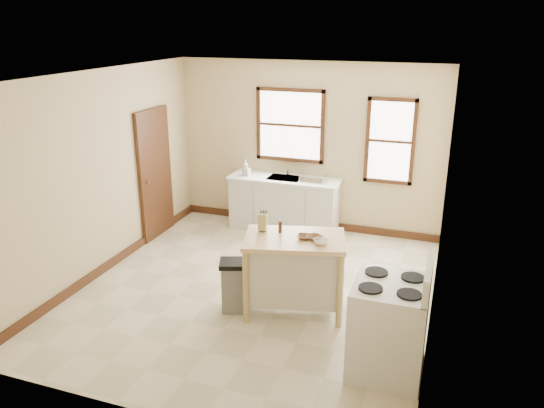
{
  "coord_description": "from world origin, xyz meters",
  "views": [
    {
      "loc": [
        2.3,
        -5.85,
        3.42
      ],
      "look_at": [
        0.11,
        0.4,
        1.1
      ],
      "focal_mm": 35.0,
      "sensor_mm": 36.0,
      "label": 1
    }
  ],
  "objects_px": {
    "soap_bottle_a": "(245,167)",
    "gas_stove": "(389,315)",
    "bowl_c": "(321,242)",
    "knife_block": "(263,223)",
    "dish_rack": "(313,178)",
    "trash_bin": "(234,286)",
    "soap_bottle_b": "(247,170)",
    "kitchen_island": "(294,274)",
    "pepper_grinder": "(280,227)",
    "bowl_b": "(314,238)",
    "bowl_a": "(304,237)"
  },
  "relations": [
    {
      "from": "pepper_grinder",
      "to": "bowl_c",
      "type": "bearing_deg",
      "value": -17.6
    },
    {
      "from": "bowl_c",
      "to": "knife_block",
      "type": "bearing_deg",
      "value": 168.08
    },
    {
      "from": "pepper_grinder",
      "to": "gas_stove",
      "type": "bearing_deg",
      "value": -31.6
    },
    {
      "from": "bowl_b",
      "to": "bowl_c",
      "type": "relative_size",
      "value": 1.02
    },
    {
      "from": "knife_block",
      "to": "dish_rack",
      "type": "bearing_deg",
      "value": 83.59
    },
    {
      "from": "dish_rack",
      "to": "gas_stove",
      "type": "relative_size",
      "value": 0.33
    },
    {
      "from": "knife_block",
      "to": "gas_stove",
      "type": "relative_size",
      "value": 0.16
    },
    {
      "from": "soap_bottle_a",
      "to": "bowl_a",
      "type": "distance_m",
      "value": 3.01
    },
    {
      "from": "pepper_grinder",
      "to": "soap_bottle_b",
      "type": "bearing_deg",
      "value": 120.32
    },
    {
      "from": "kitchen_island",
      "to": "bowl_b",
      "type": "bearing_deg",
      "value": -7.31
    },
    {
      "from": "pepper_grinder",
      "to": "kitchen_island",
      "type": "bearing_deg",
      "value": -24.32
    },
    {
      "from": "soap_bottle_a",
      "to": "dish_rack",
      "type": "bearing_deg",
      "value": -16.87
    },
    {
      "from": "knife_block",
      "to": "gas_stove",
      "type": "height_order",
      "value": "gas_stove"
    },
    {
      "from": "dish_rack",
      "to": "bowl_b",
      "type": "xyz_separation_m",
      "value": [
        0.67,
        -2.44,
        0.02
      ]
    },
    {
      "from": "gas_stove",
      "to": "soap_bottle_a",
      "type": "bearing_deg",
      "value": 131.3
    },
    {
      "from": "pepper_grinder",
      "to": "bowl_a",
      "type": "height_order",
      "value": "pepper_grinder"
    },
    {
      "from": "kitchen_island",
      "to": "bowl_a",
      "type": "xyz_separation_m",
      "value": [
        0.11,
        0.01,
        0.51
      ]
    },
    {
      "from": "bowl_a",
      "to": "dish_rack",
      "type": "bearing_deg",
      "value": 102.68
    },
    {
      "from": "dish_rack",
      "to": "bowl_c",
      "type": "height_order",
      "value": "bowl_c"
    },
    {
      "from": "dish_rack",
      "to": "bowl_a",
      "type": "bearing_deg",
      "value": -89.83
    },
    {
      "from": "soap_bottle_b",
      "to": "bowl_b",
      "type": "height_order",
      "value": "soap_bottle_b"
    },
    {
      "from": "kitchen_island",
      "to": "bowl_c",
      "type": "bearing_deg",
      "value": -27.46
    },
    {
      "from": "dish_rack",
      "to": "bowl_b",
      "type": "height_order",
      "value": "dish_rack"
    },
    {
      "from": "dish_rack",
      "to": "bowl_b",
      "type": "bearing_deg",
      "value": -87.06
    },
    {
      "from": "soap_bottle_a",
      "to": "knife_block",
      "type": "height_order",
      "value": "soap_bottle_a"
    },
    {
      "from": "soap_bottle_a",
      "to": "dish_rack",
      "type": "relative_size",
      "value": 0.64
    },
    {
      "from": "soap_bottle_a",
      "to": "dish_rack",
      "type": "height_order",
      "value": "soap_bottle_a"
    },
    {
      "from": "soap_bottle_b",
      "to": "bowl_b",
      "type": "xyz_separation_m",
      "value": [
        1.81,
        -2.39,
        -0.02
      ]
    },
    {
      "from": "kitchen_island",
      "to": "bowl_c",
      "type": "distance_m",
      "value": 0.62
    },
    {
      "from": "soap_bottle_a",
      "to": "gas_stove",
      "type": "distance_m",
      "value": 4.36
    },
    {
      "from": "pepper_grinder",
      "to": "bowl_c",
      "type": "relative_size",
      "value": 0.87
    },
    {
      "from": "soap_bottle_b",
      "to": "pepper_grinder",
      "type": "height_order",
      "value": "pepper_grinder"
    },
    {
      "from": "trash_bin",
      "to": "gas_stove",
      "type": "distance_m",
      "value": 2.03
    },
    {
      "from": "soap_bottle_a",
      "to": "pepper_grinder",
      "type": "height_order",
      "value": "soap_bottle_a"
    },
    {
      "from": "soap_bottle_a",
      "to": "bowl_c",
      "type": "xyz_separation_m",
      "value": [
        1.97,
        -2.54,
        -0.05
      ]
    },
    {
      "from": "pepper_grinder",
      "to": "knife_block",
      "type": "bearing_deg",
      "value": -176.78
    },
    {
      "from": "bowl_a",
      "to": "gas_stove",
      "type": "distance_m",
      "value": 1.43
    },
    {
      "from": "soap_bottle_a",
      "to": "gas_stove",
      "type": "height_order",
      "value": "gas_stove"
    },
    {
      "from": "knife_block",
      "to": "bowl_b",
      "type": "xyz_separation_m",
      "value": [
        0.67,
        -0.05,
        -0.08
      ]
    },
    {
      "from": "kitchen_island",
      "to": "pepper_grinder",
      "type": "bearing_deg",
      "value": 141.38
    },
    {
      "from": "kitchen_island",
      "to": "knife_block",
      "type": "distance_m",
      "value": 0.73
    },
    {
      "from": "trash_bin",
      "to": "kitchen_island",
      "type": "bearing_deg",
      "value": -0.64
    },
    {
      "from": "pepper_grinder",
      "to": "bowl_c",
      "type": "xyz_separation_m",
      "value": [
        0.55,
        -0.18,
        -0.05
      ]
    },
    {
      "from": "knife_block",
      "to": "gas_stove",
      "type": "bearing_deg",
      "value": -34.37
    },
    {
      "from": "soap_bottle_b",
      "to": "dish_rack",
      "type": "distance_m",
      "value": 1.13
    },
    {
      "from": "soap_bottle_b",
      "to": "kitchen_island",
      "type": "distance_m",
      "value": 2.93
    },
    {
      "from": "knife_block",
      "to": "bowl_c",
      "type": "relative_size",
      "value": 1.15
    },
    {
      "from": "bowl_a",
      "to": "trash_bin",
      "type": "relative_size",
      "value": 0.26
    },
    {
      "from": "soap_bottle_a",
      "to": "dish_rack",
      "type": "xyz_separation_m",
      "value": [
        1.18,
        0.01,
        -0.08
      ]
    },
    {
      "from": "dish_rack",
      "to": "bowl_c",
      "type": "relative_size",
      "value": 2.35
    }
  ]
}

